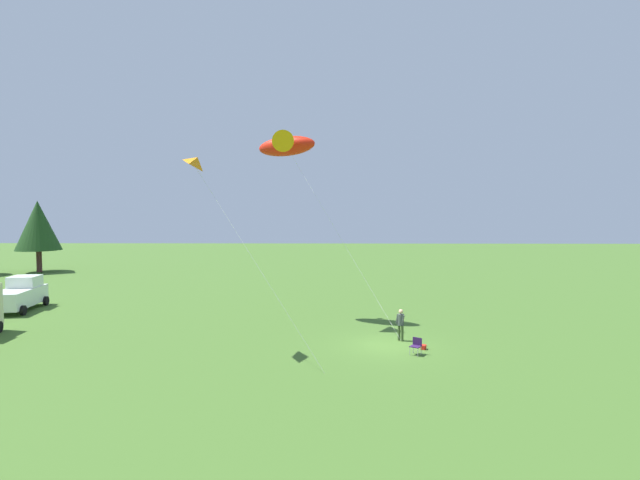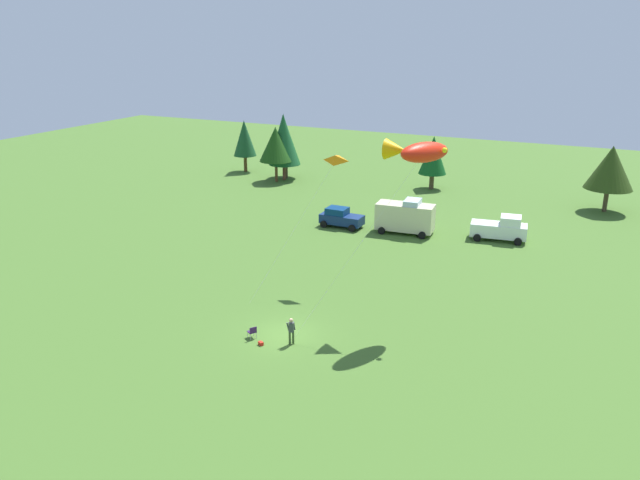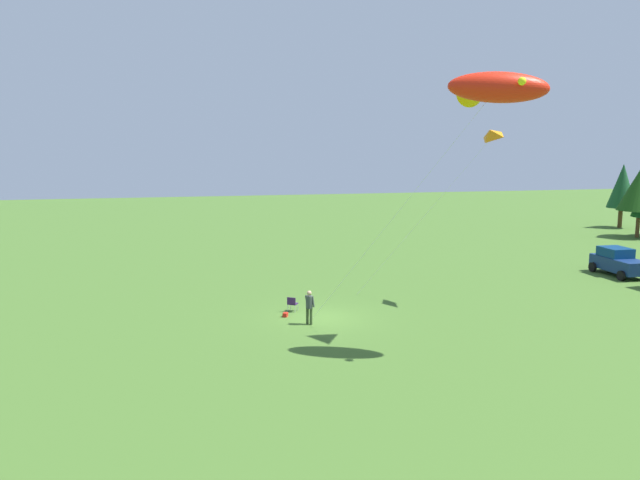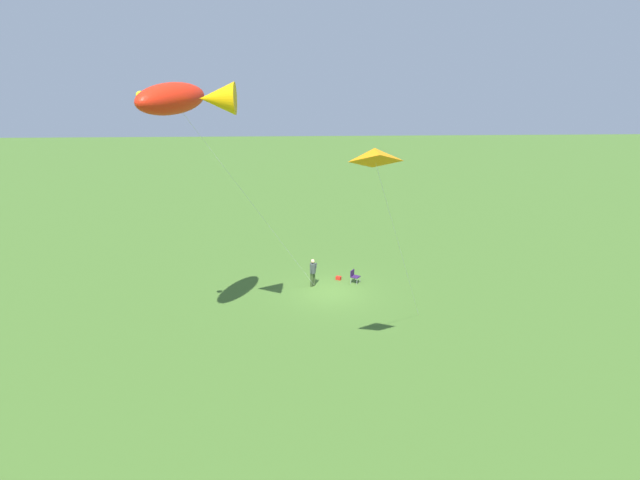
{
  "view_description": "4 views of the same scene",
  "coord_description": "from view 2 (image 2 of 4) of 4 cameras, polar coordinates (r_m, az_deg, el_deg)",
  "views": [
    {
      "loc": [
        -25.96,
        3.18,
        7.16
      ],
      "look_at": [
        -0.95,
        3.54,
        5.65
      ],
      "focal_mm": 28.0,
      "sensor_mm": 36.0,
      "label": 1
    },
    {
      "loc": [
        17.36,
        -31.27,
        18.54
      ],
      "look_at": [
        1.71,
        1.82,
        6.09
      ],
      "focal_mm": 35.0,
      "sensor_mm": 36.0,
      "label": 2
    },
    {
      "loc": [
        30.85,
        -7.2,
        9.0
      ],
      "look_at": [
        -0.93,
        0.16,
        3.99
      ],
      "focal_mm": 35.0,
      "sensor_mm": 36.0,
      "label": 3
    },
    {
      "loc": [
        1.96,
        27.11,
        12.22
      ],
      "look_at": [
        0.67,
        1.13,
        3.61
      ],
      "focal_mm": 28.0,
      "sensor_mm": 36.0,
      "label": 4
    }
  ],
  "objects": [
    {
      "name": "truck_white_pickup",
      "position": [
        59.66,
        16.19,
        1.02
      ],
      "size": [
        5.22,
        2.93,
        2.34
      ],
      "rotation": [
        0.0,
        0.0,
        0.13
      ],
      "color": "silver",
      "rests_on": "ground"
    },
    {
      "name": "kite_delta_orange",
      "position": [
        45.71,
        1.36,
        7.42
      ],
      "size": [
        4.47,
        6.98,
        9.99
      ],
      "color": "orange",
      "rests_on": "ground"
    },
    {
      "name": "person_kite_flyer",
      "position": [
        38.73,
        -2.64,
        -8.14
      ],
      "size": [
        0.53,
        0.51,
        1.74
      ],
      "rotation": [
        0.0,
        0.0,
        2.33
      ],
      "color": "#364824",
      "rests_on": "ground"
    },
    {
      "name": "van_camper_beige",
      "position": [
        59.68,
        7.81,
        2.15
      ],
      "size": [
        5.55,
        2.94,
        3.34
      ],
      "rotation": [
        0.0,
        0.0,
        0.08
      ],
      "color": "beige",
      "rests_on": "ground"
    },
    {
      "name": "ground_plane",
      "position": [
        40.29,
        -3.34,
        -8.66
      ],
      "size": [
        160.0,
        160.0,
        0.0
      ],
      "primitive_type": "plane",
      "color": "#416726"
    },
    {
      "name": "car_navy_hatch",
      "position": [
        61.23,
        1.91,
        2.08
      ],
      "size": [
        4.23,
        2.27,
        1.89
      ],
      "rotation": [
        0.0,
        0.0,
        3.12
      ],
      "color": "navy",
      "rests_on": "ground"
    },
    {
      "name": "treeline_distant",
      "position": [
        72.79,
        13.23,
        7.45
      ],
      "size": [
        62.31,
        9.87,
        8.5
      ],
      "color": "#51351C",
      "rests_on": "ground"
    },
    {
      "name": "folding_chair",
      "position": [
        39.82,
        -6.2,
        -8.3
      ],
      "size": [
        0.66,
        0.66,
        0.82
      ],
      "rotation": [
        0.0,
        0.0,
        2.57
      ],
      "color": "#321A49",
      "rests_on": "ground"
    },
    {
      "name": "kite_large_fish",
      "position": [
        39.36,
        8.91,
        7.99
      ],
      "size": [
        7.58,
        8.95,
        12.05
      ],
      "color": "red",
      "rests_on": "ground"
    },
    {
      "name": "backpack_on_grass",
      "position": [
        39.16,
        -5.43,
        -9.39
      ],
      "size": [
        0.39,
        0.34,
        0.22
      ],
      "primitive_type": "cube",
      "rotation": [
        0.0,
        0.0,
        2.66
      ],
      "color": "red",
      "rests_on": "ground"
    }
  ]
}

